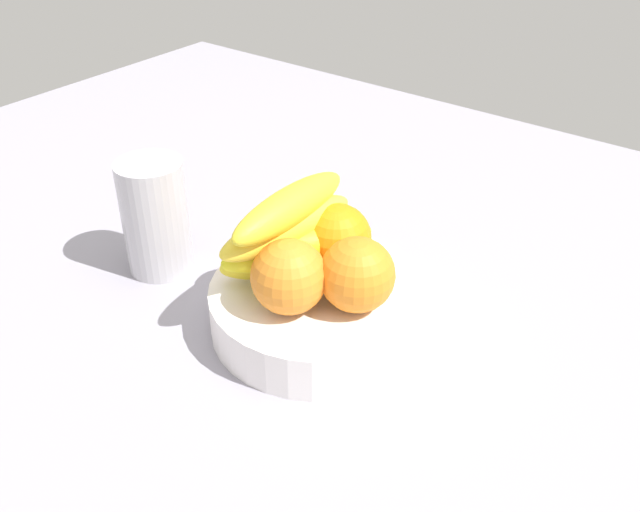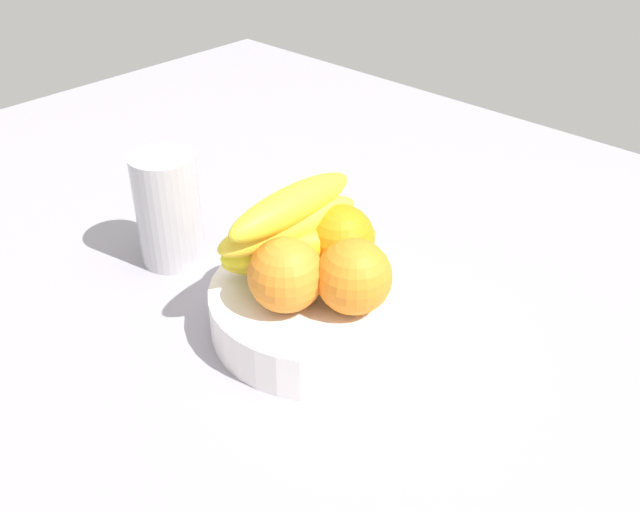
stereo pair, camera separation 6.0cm
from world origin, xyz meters
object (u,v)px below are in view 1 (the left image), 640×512
fruit_bowl (320,307)px  orange_back_left (289,277)px  banana_bunch (293,235)px  orange_front_left (357,275)px  orange_center (281,236)px  orange_front_right (336,239)px  thermos_tumbler (154,217)px

fruit_bowl → orange_back_left: bearing=86.1°
orange_back_left → banana_bunch: (3.09, -4.57, 1.44)cm
fruit_bowl → orange_front_left: 8.04cm
orange_center → orange_back_left: bearing=135.5°
orange_front_right → banana_bunch: banana_bunch is taller
orange_front_right → orange_back_left: size_ratio=1.00×
orange_front_left → orange_center: bearing=-5.6°
orange_front_right → orange_center: same height
orange_front_right → orange_back_left: bearing=93.5°
orange_center → thermos_tumbler: size_ratio=0.55×
thermos_tumbler → banana_bunch: bearing=-172.2°
fruit_bowl → thermos_tumbler: 23.11cm
orange_front_left → orange_front_right: 7.11cm
orange_front_right → orange_back_left: 8.62cm
orange_front_left → banana_bunch: bearing=-1.5°
fruit_bowl → orange_front_right: bearing=-77.9°
orange_front_right → orange_back_left: same height
orange_front_right → orange_front_left: bearing=143.3°
fruit_bowl → banana_bunch: (3.41, 0.09, 7.84)cm
orange_front_left → thermos_tumbler: bearing=5.0°
orange_front_left → orange_center: (10.66, -1.04, 0.00)cm
orange_back_left → banana_bunch: size_ratio=0.43×
banana_bunch → orange_back_left: bearing=124.1°
orange_front_left → orange_back_left: size_ratio=1.00×
orange_front_left → orange_front_right: size_ratio=1.00×
fruit_bowl → orange_center: orange_center is taller
orange_front_right → orange_back_left: (-0.53, 8.60, 0.00)cm
orange_front_left → orange_front_right: same height
orange_back_left → thermos_tumbler: 22.36cm
fruit_bowl → orange_back_left: (0.31, 4.66, 6.40)cm
fruit_bowl → orange_back_left: 7.92cm
orange_front_right → orange_center: 5.90cm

